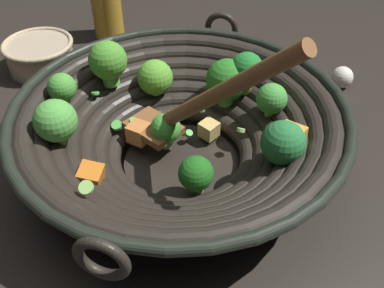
% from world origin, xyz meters
% --- Properties ---
extents(ground_plane, '(4.00, 4.00, 0.00)m').
position_xyz_m(ground_plane, '(0.00, 0.00, 0.00)').
color(ground_plane, '#28231E').
extents(wok, '(0.44, 0.42, 0.24)m').
position_xyz_m(wok, '(0.00, 0.00, 0.07)').
color(wok, black).
rests_on(wok, ground).
extents(prep_bowl, '(0.12, 0.12, 0.05)m').
position_xyz_m(prep_bowl, '(0.05, 0.35, 0.03)').
color(prep_bowl, tan).
rests_on(prep_bowl, ground).
extents(garlic_bulb, '(0.04, 0.04, 0.04)m').
position_xyz_m(garlic_bulb, '(0.31, -0.10, 0.02)').
color(garlic_bulb, silver).
rests_on(garlic_bulb, ground).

